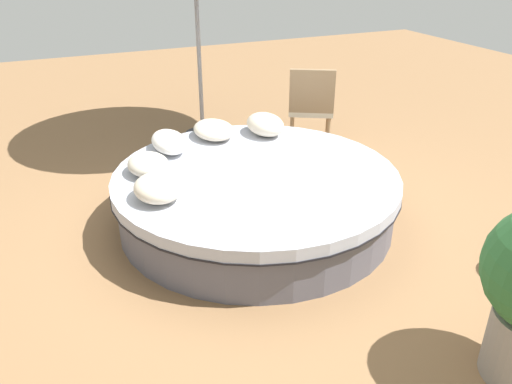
% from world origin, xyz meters
% --- Properties ---
extents(ground_plane, '(16.00, 16.00, 0.00)m').
position_xyz_m(ground_plane, '(0.00, 0.00, 0.00)').
color(ground_plane, olive).
extents(round_bed, '(2.51, 2.51, 0.48)m').
position_xyz_m(round_bed, '(0.00, 0.00, 0.25)').
color(round_bed, '#595966').
rests_on(round_bed, ground_plane).
extents(throw_pillow_0, '(0.50, 0.36, 0.21)m').
position_xyz_m(throw_pillow_0, '(0.84, -0.47, 0.59)').
color(throw_pillow_0, beige).
rests_on(throw_pillow_0, round_bed).
extents(throw_pillow_1, '(0.54, 0.40, 0.16)m').
position_xyz_m(throw_pillow_1, '(0.97, 0.05, 0.56)').
color(throw_pillow_1, beige).
rests_on(throw_pillow_1, round_bed).
extents(throw_pillow_2, '(0.55, 0.31, 0.18)m').
position_xyz_m(throw_pillow_2, '(0.80, 0.56, 0.57)').
color(throw_pillow_2, white).
rests_on(throw_pillow_2, round_bed).
extents(throw_pillow_3, '(0.45, 0.35, 0.17)m').
position_xyz_m(throw_pillow_3, '(0.36, 0.86, 0.56)').
color(throw_pillow_3, beige).
rests_on(throw_pillow_3, round_bed).
extents(throw_pillow_4, '(0.45, 0.37, 0.19)m').
position_xyz_m(throw_pillow_4, '(-0.15, 0.90, 0.58)').
color(throw_pillow_4, beige).
rests_on(throw_pillow_4, round_bed).
extents(patio_chair, '(0.69, 0.70, 0.98)m').
position_xyz_m(patio_chair, '(1.39, -1.33, 0.56)').
color(patio_chair, '#997A56').
rests_on(patio_chair, ground_plane).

